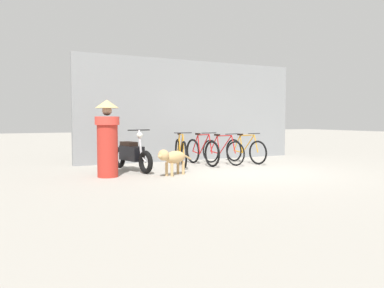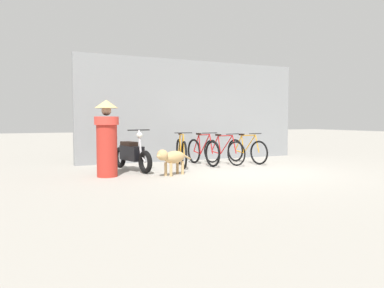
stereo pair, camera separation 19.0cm
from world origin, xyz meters
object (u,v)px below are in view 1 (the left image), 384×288
bicycle_0 (181,152)px  motorcycle (132,155)px  stray_dog (173,157)px  person_in_robes (107,137)px  bicycle_2 (223,151)px  bicycle_3 (245,151)px  bicycle_1 (202,152)px

bicycle_0 → motorcycle: bearing=-65.5°
stray_dog → person_in_robes: 1.50m
motorcycle → bicycle_2: bearing=82.0°
stray_dog → motorcycle: bearing=-91.2°
stray_dog → bicycle_3: bearing=177.7°
person_in_robes → stray_dog: bearing=150.1°
motorcycle → stray_dog: (0.59, -1.19, 0.02)m
motorcycle → person_in_robes: 1.17m
bicycle_1 → bicycle_3: size_ratio=1.04×
bicycle_1 → bicycle_3: 1.37m
bicycle_0 → bicycle_1: bicycle_0 is taller
bicycle_2 → motorcycle: size_ratio=0.87×
bicycle_0 → stray_dog: 1.66m
bicycle_2 → person_in_robes: person_in_robes is taller
motorcycle → stray_dog: motorcycle is taller
motorcycle → person_in_robes: person_in_robes is taller
bicycle_0 → bicycle_3: size_ratio=1.03×
motorcycle → bicycle_0: bearing=88.1°
person_in_robes → bicycle_3: bearing=-179.8°
bicycle_0 → bicycle_1: 0.65m
bicycle_1 → person_in_robes: person_in_robes is taller
bicycle_1 → stray_dog: 2.07m
bicycle_1 → stray_dog: bicycle_1 is taller
bicycle_1 → motorcycle: bearing=-87.5°
bicycle_0 → bicycle_3: (2.01, -0.09, -0.02)m
bicycle_3 → person_in_robes: 4.33m
bicycle_0 → motorcycle: (-1.43, -0.25, 0.02)m
bicycle_3 → stray_dog: (-2.85, -1.34, 0.05)m
bicycle_1 → bicycle_2: size_ratio=1.05×
motorcycle → person_in_robes: bearing=-57.6°
bicycle_0 → person_in_robes: person_in_robes is taller
bicycle_3 → motorcycle: (-3.44, -0.16, 0.04)m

